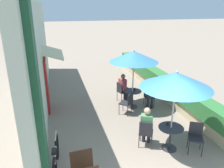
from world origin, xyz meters
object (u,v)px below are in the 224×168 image
coffee_cup_mid (134,89)px  seated_patron_mid_right (150,92)px  cafe_chair_mid_right (149,94)px  cafe_chair_near_left (146,132)px  patio_umbrella_mid (134,56)px  seated_patron_near_left (147,125)px  patio_table_mid (132,96)px  patio_umbrella_near (176,80)px  coffee_cup_near (168,124)px  cafe_chair_mid_left (127,102)px  cafe_chair_near_right (196,135)px  seated_patron_mid_back (124,86)px  cafe_chair_mid_back (121,90)px  patio_table_near (170,134)px  bicycle_leaning (56,158)px

coffee_cup_mid → seated_patron_mid_right: bearing=-22.8°
cafe_chair_mid_right → seated_patron_mid_right: (-0.03, -0.11, 0.17)m
cafe_chair_near_left → patio_umbrella_mid: 3.20m
cafe_chair_near_left → seated_patron_near_left: (0.05, 0.10, 0.17)m
patio_table_mid → cafe_chair_mid_right: (0.70, -0.08, 0.02)m
patio_table_mid → coffee_cup_mid: size_ratio=7.97×
patio_umbrella_near → seated_patron_near_left: size_ratio=1.92×
coffee_cup_near → cafe_chair_mid_left: size_ratio=0.10×
cafe_chair_near_left → patio_table_mid: (0.57, 2.69, -0.02)m
cafe_chair_near_right → patio_table_mid: bearing=-48.2°
cafe_chair_near_right → patio_table_mid: (-0.72, 3.24, -0.02)m
seated_patron_near_left → cafe_chair_mid_right: size_ratio=1.44×
cafe_chair_near_left → seated_patron_mid_back: bearing=112.4°
patio_table_mid → patio_umbrella_mid: size_ratio=0.30×
cafe_chair_mid_right → coffee_cup_mid: (-0.60, 0.13, 0.25)m
cafe_chair_near_right → cafe_chair_mid_back: same height
seated_patron_near_left → seated_patron_mid_right: same height
patio_table_mid → seated_patron_mid_right: 0.72m
patio_table_near → bicycle_leaning: 3.23m
seated_patron_near_left → bicycle_leaning: (-2.64, -0.44, -0.32)m
patio_table_near → patio_umbrella_near: size_ratio=0.30×
patio_table_near → cafe_chair_mid_right: size_ratio=0.82×
cafe_chair_mid_left → seated_patron_mid_right: bearing=-28.2°
cafe_chair_mid_left → bicycle_leaning: bearing=175.2°
coffee_cup_near → bicycle_leaning: (-3.20, -0.21, -0.39)m
cafe_chair_near_left → seated_patron_mid_back: (0.40, 3.37, 0.17)m
patio_table_near → cafe_chair_near_left: cafe_chair_near_left is taller
seated_patron_mid_right → cafe_chair_mid_back: (-0.95, 0.84, -0.17)m
patio_table_near → cafe_chair_mid_left: bearing=101.6°
patio_umbrella_near → cafe_chair_near_right: (0.65, -0.27, -1.63)m
cafe_chair_near_right → seated_patron_mid_right: (-0.05, 3.05, 0.17)m
cafe_chair_near_left → seated_patron_mid_right: bearing=92.8°
seated_patron_near_left → coffee_cup_near: bearing=7.5°
patio_table_mid → cafe_chair_mid_back: bearing=113.2°
cafe_chair_mid_back → coffee_cup_mid: cafe_chair_mid_back is taller
patio_umbrella_near → cafe_chair_near_right: 1.77m
patio_umbrella_near → bicycle_leaning: size_ratio=1.39×
seated_patron_near_left → cafe_chair_mid_back: size_ratio=1.44×
cafe_chair_near_left → seated_patron_mid_right: seated_patron_mid_right is taller
cafe_chair_mid_right → seated_patron_mid_back: (-0.87, 0.76, 0.17)m
patio_umbrella_mid → seated_patron_mid_back: size_ratio=1.92×
cafe_chair_mid_left → patio_table_near: bearing=-125.3°
cafe_chair_mid_left → bicycle_leaning: size_ratio=0.50×
cafe_chair_near_left → seated_patron_mid_right: size_ratio=0.70×
patio_table_mid → cafe_chair_mid_left: cafe_chair_mid_left is taller
patio_umbrella_near → patio_table_mid: patio_umbrella_near is taller
cafe_chair_near_left → bicycle_leaning: bearing=-143.3°
cafe_chair_near_right → coffee_cup_mid: cafe_chair_near_right is taller
patio_umbrella_near → cafe_chair_mid_right: 3.37m
cafe_chair_near_right → patio_table_mid: 3.32m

